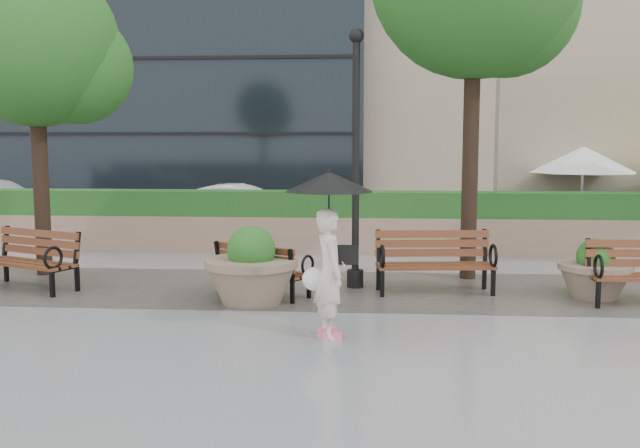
# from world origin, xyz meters

# --- Properties ---
(ground) EXTENTS (100.00, 100.00, 0.00)m
(ground) POSITION_xyz_m (0.00, 0.00, 0.00)
(ground) COLOR gray
(ground) RESTS_ON ground
(cobble_strip) EXTENTS (28.00, 3.20, 0.01)m
(cobble_strip) POSITION_xyz_m (0.00, 3.00, 0.01)
(cobble_strip) COLOR #383330
(cobble_strip) RESTS_ON ground
(hedge_wall) EXTENTS (24.00, 0.80, 1.35)m
(hedge_wall) POSITION_xyz_m (0.00, 7.00, 0.66)
(hedge_wall) COLOR #A27D68
(hedge_wall) RESTS_ON ground
(asphalt_street) EXTENTS (40.00, 7.00, 0.00)m
(asphalt_street) POSITION_xyz_m (0.00, 11.00, 0.00)
(asphalt_street) COLOR black
(asphalt_street) RESTS_ON ground
(bench_1) EXTENTS (1.94, 1.39, 0.97)m
(bench_1) POSITION_xyz_m (-4.31, 2.63, 0.29)
(bench_1) COLOR brown
(bench_1) RESTS_ON ground
(bench_2) EXTENTS (1.65, 1.31, 0.84)m
(bench_2) POSITION_xyz_m (-0.36, 2.45, 0.25)
(bench_2) COLOR brown
(bench_2) RESTS_ON ground
(bench_3) EXTENTS (1.93, 0.95, 1.00)m
(bench_3) POSITION_xyz_m (2.38, 2.83, 0.30)
(bench_3) COLOR brown
(bench_3) RESTS_ON ground
(planter_left) EXTENTS (1.41, 1.41, 1.18)m
(planter_left) POSITION_xyz_m (-0.44, 1.88, 0.46)
(planter_left) COLOR #7F6B56
(planter_left) RESTS_ON ground
(planter_right) EXTENTS (1.13, 1.13, 0.95)m
(planter_right) POSITION_xyz_m (4.85, 2.67, 0.37)
(planter_right) COLOR #7F6B56
(planter_right) RESTS_ON ground
(lamppost) EXTENTS (0.28, 0.28, 4.25)m
(lamppost) POSITION_xyz_m (1.09, 3.19, 1.88)
(lamppost) COLOR black
(lamppost) RESTS_ON ground
(tree_0) EXTENTS (3.11, 2.95, 5.64)m
(tree_0) POSITION_xyz_m (-4.49, 3.99, 4.05)
(tree_0) COLOR black
(tree_0) RESTS_ON ground
(patio_umb_white) EXTENTS (2.50, 2.50, 2.30)m
(patio_umb_white) POSITION_xyz_m (6.32, 8.72, 1.99)
(patio_umb_white) COLOR black
(patio_umb_white) RESTS_ON ground
(car_right) EXTENTS (3.96, 1.52, 1.29)m
(car_right) POSITION_xyz_m (-2.11, 10.10, 0.64)
(car_right) COLOR silver
(car_right) RESTS_ON ground
(pedestrian) EXTENTS (1.13, 1.13, 2.07)m
(pedestrian) POSITION_xyz_m (0.84, 0.17, 1.26)
(pedestrian) COLOR beige
(pedestrian) RESTS_ON ground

